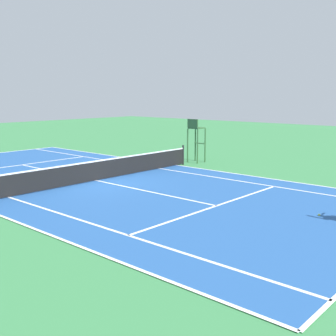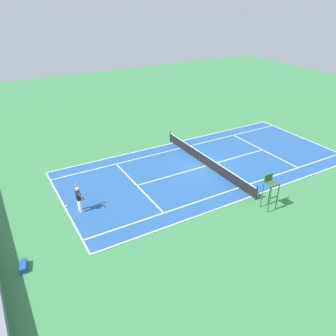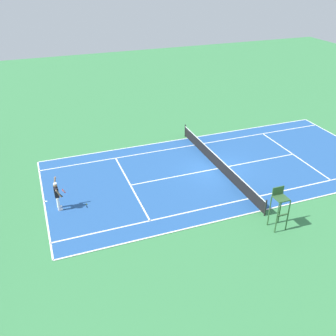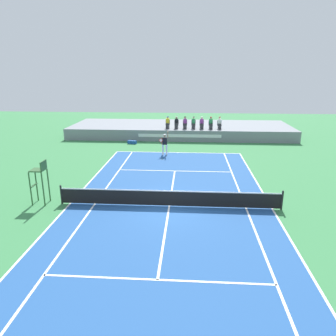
% 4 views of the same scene
% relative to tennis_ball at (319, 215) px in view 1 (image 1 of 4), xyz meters
% --- Properties ---
extents(ground_plane, '(80.00, 80.00, 0.00)m').
position_rel_tennis_ball_xyz_m(ground_plane, '(1.21, -9.48, -0.03)').
color(ground_plane, '#387F47').
extents(court, '(11.08, 23.88, 0.03)m').
position_rel_tennis_ball_xyz_m(court, '(1.21, -9.48, -0.02)').
color(court, '#235193').
rests_on(court, ground).
extents(net, '(11.98, 0.10, 1.07)m').
position_rel_tennis_ball_xyz_m(net, '(1.21, -9.48, 0.49)').
color(net, black).
rests_on(net, ground).
extents(tennis_ball, '(0.07, 0.07, 0.07)m').
position_rel_tennis_ball_xyz_m(tennis_ball, '(0.00, 0.00, 0.00)').
color(tennis_ball, '#D1E533').
rests_on(tennis_ball, ground).
extents(umpire_chair, '(0.77, 0.77, 2.44)m').
position_rel_tennis_ball_xyz_m(umpire_chair, '(-5.83, -9.48, 1.52)').
color(umpire_chair, '#2D562D').
rests_on(umpire_chair, ground).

